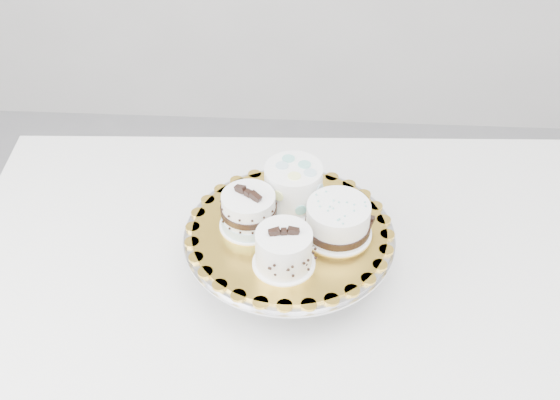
# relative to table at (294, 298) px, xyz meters

# --- Properties ---
(table) EXTENTS (1.31, 0.90, 0.75)m
(table) POSITION_rel_table_xyz_m (0.00, 0.00, 0.00)
(table) COLOR white
(table) RESTS_ON floor
(cake_stand) EXTENTS (0.37, 0.37, 0.10)m
(cake_stand) POSITION_rel_table_xyz_m (-0.01, 0.00, 0.14)
(cake_stand) COLOR gray
(cake_stand) RESTS_ON table
(cake_board) EXTENTS (0.44, 0.44, 0.01)m
(cake_board) POSITION_rel_table_xyz_m (-0.01, 0.00, 0.17)
(cake_board) COLOR gold
(cake_board) RESTS_ON cake_stand
(cake_swirl) EXTENTS (0.11, 0.11, 0.08)m
(cake_swirl) POSITION_rel_table_xyz_m (-0.02, -0.08, 0.21)
(cake_swirl) COLOR white
(cake_swirl) RESTS_ON cake_board
(cake_banded) EXTENTS (0.13, 0.13, 0.08)m
(cake_banded) POSITION_rel_table_xyz_m (-0.08, 0.01, 0.21)
(cake_banded) COLOR white
(cake_banded) RESTS_ON cake_board
(cake_dots) EXTENTS (0.13, 0.13, 0.08)m
(cake_dots) POSITION_rel_table_xyz_m (-0.01, 0.08, 0.22)
(cake_dots) COLOR white
(cake_dots) RESTS_ON cake_board
(cake_ribbon) EXTENTS (0.14, 0.14, 0.07)m
(cake_ribbon) POSITION_rel_table_xyz_m (0.07, -0.00, 0.21)
(cake_ribbon) COLOR white
(cake_ribbon) RESTS_ON cake_board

